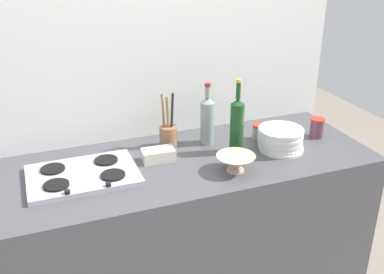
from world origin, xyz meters
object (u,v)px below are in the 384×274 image
at_px(mixing_bowl, 236,163).
at_px(condiment_jar_front, 258,132).
at_px(utensil_crock, 168,134).
at_px(condiment_jar_rear, 317,128).
at_px(wine_bottle_leftmost, 207,119).
at_px(butter_dish, 158,155).
at_px(stovetop_hob, 83,175).
at_px(plate_stack, 280,139).
at_px(wine_bottle_mid_left, 237,125).

relative_size(mixing_bowl, condiment_jar_front, 2.15).
relative_size(utensil_crock, condiment_jar_front, 3.51).
bearing_deg(utensil_crock, condiment_jar_rear, -12.33).
height_order(wine_bottle_leftmost, condiment_jar_rear, wine_bottle_leftmost).
relative_size(butter_dish, utensil_crock, 0.53).
bearing_deg(stovetop_hob, wine_bottle_leftmost, 12.17).
bearing_deg(stovetop_hob, utensil_crock, 20.54).
bearing_deg(mixing_bowl, wine_bottle_leftmost, 90.54).
xyz_separation_m(condiment_jar_front, condiment_jar_rear, (0.31, -0.09, 0.01)).
relative_size(plate_stack, butter_dish, 1.49).
bearing_deg(condiment_jar_rear, stovetop_hob, -179.88).
relative_size(wine_bottle_leftmost, condiment_jar_front, 3.87).
relative_size(stovetop_hob, wine_bottle_leftmost, 1.49).
distance_m(wine_bottle_leftmost, butter_dish, 0.33).
xyz_separation_m(utensil_crock, condiment_jar_front, (0.48, -0.08, -0.03)).
distance_m(wine_bottle_leftmost, wine_bottle_mid_left, 0.18).
relative_size(wine_bottle_leftmost, utensil_crock, 1.10).
bearing_deg(stovetop_hob, wine_bottle_mid_left, -0.40).
distance_m(wine_bottle_leftmost, utensil_crock, 0.21).
height_order(condiment_jar_front, condiment_jar_rear, condiment_jar_rear).
bearing_deg(mixing_bowl, butter_dish, 142.09).
bearing_deg(condiment_jar_front, butter_dish, -175.35).
distance_m(plate_stack, butter_dish, 0.62).
relative_size(mixing_bowl, utensil_crock, 0.61).
bearing_deg(mixing_bowl, wine_bottle_mid_left, 63.61).
xyz_separation_m(butter_dish, condiment_jar_rear, (0.88, -0.04, 0.03)).
bearing_deg(condiment_jar_front, stovetop_hob, -174.53).
distance_m(utensil_crock, condiment_jar_rear, 0.81).
height_order(wine_bottle_mid_left, condiment_jar_rear, wine_bottle_mid_left).
bearing_deg(wine_bottle_leftmost, plate_stack, -33.42).
bearing_deg(condiment_jar_front, mixing_bowl, -133.84).
xyz_separation_m(wine_bottle_leftmost, utensil_crock, (-0.20, 0.03, -0.06)).
height_order(plate_stack, condiment_jar_front, plate_stack).
bearing_deg(butter_dish, plate_stack, -9.99).
relative_size(stovetop_hob, plate_stack, 2.08).
height_order(plate_stack, condiment_jar_rear, plate_stack).
xyz_separation_m(butter_dish, utensil_crock, (0.10, 0.13, 0.04)).
relative_size(butter_dish, condiment_jar_rear, 1.46).
xyz_separation_m(stovetop_hob, wine_bottle_leftmost, (0.67, 0.14, 0.12)).
bearing_deg(condiment_jar_rear, wine_bottle_leftmost, 166.35).
height_order(stovetop_hob, utensil_crock, utensil_crock).
height_order(wine_bottle_leftmost, butter_dish, wine_bottle_leftmost).
bearing_deg(utensil_crock, butter_dish, -126.07).
distance_m(stovetop_hob, condiment_jar_rear, 1.25).
relative_size(stovetop_hob, mixing_bowl, 2.69).
bearing_deg(stovetop_hob, condiment_jar_front, 5.47).
height_order(wine_bottle_mid_left, mixing_bowl, wine_bottle_mid_left).
bearing_deg(butter_dish, wine_bottle_leftmost, 18.61).
bearing_deg(plate_stack, stovetop_hob, 176.25).
bearing_deg(condiment_jar_rear, butter_dish, 177.32).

